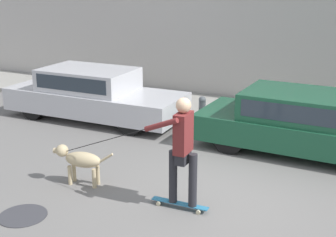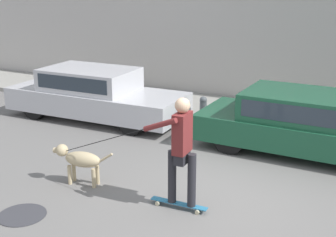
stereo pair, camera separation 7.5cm
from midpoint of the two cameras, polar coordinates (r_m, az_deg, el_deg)
The scene contains 9 objects.
ground_plane at distance 7.74m, azimuth 5.79°, elevation -9.98°, with size 36.00×36.00×0.00m, color slate.
back_wall at distance 12.96m, azimuth 16.61°, elevation 11.37°, with size 32.00×0.30×4.74m.
sidewalk_curb at distance 12.17m, azimuth 14.52°, elevation 0.08°, with size 30.00×2.19×0.12m.
parked_car_0 at distance 11.94m, azimuth -8.75°, elevation 2.87°, with size 4.60×1.80×1.28m.
parked_car_1 at distance 9.91m, azimuth 16.42°, elevation -0.64°, with size 4.38×1.83×1.26m.
dog at distance 8.26m, azimuth -10.50°, elevation -4.92°, with size 1.12×0.38×0.69m.
skateboarder at distance 7.06m, azimuth 1.93°, elevation -3.40°, with size 2.73×0.54×1.80m.
manhole_cover at distance 7.61m, azimuth -17.08°, elevation -11.17°, with size 0.73×0.73×0.01m.
fire_hydrant at distance 11.35m, azimuth 4.49°, elevation 1.03°, with size 0.18×0.18×0.72m.
Camera 2 is at (2.50, -6.42, 3.51)m, focal length 50.00 mm.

